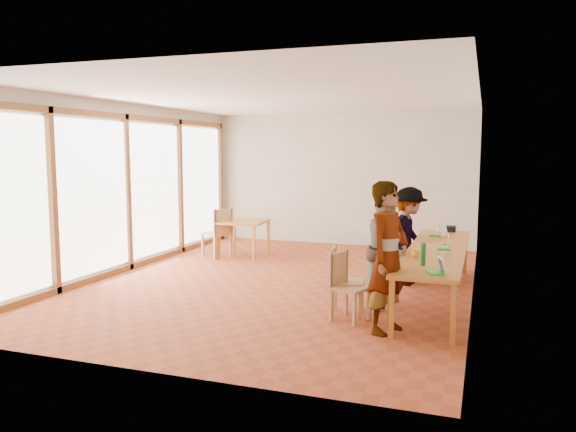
{
  "coord_description": "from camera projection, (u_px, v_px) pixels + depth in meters",
  "views": [
    {
      "loc": [
        3.11,
        -8.53,
        2.16
      ],
      "look_at": [
        0.12,
        -0.02,
        1.1
      ],
      "focal_mm": 35.0,
      "sensor_mm": 36.0,
      "label": 1
    }
  ],
  "objects": [
    {
      "name": "window_wall",
      "position": [
        127.0,
        187.0,
        10.07
      ],
      "size": [
        0.1,
        8.0,
        3.0
      ],
      "primitive_type": "cube",
      "color": "white",
      "rests_on": "ground"
    },
    {
      "name": "pink_phone",
      "position": [
        445.0,
        244.0,
        8.44
      ],
      "size": [
        0.05,
        0.1,
        0.01
      ],
      "primitive_type": "cube",
      "color": "#D93F71",
      "rests_on": "communal_table"
    },
    {
      "name": "chair_mid",
      "position": [
        340.0,
        273.0,
        7.38
      ],
      "size": [
        0.47,
        0.47,
        0.48
      ],
      "rotation": [
        0.0,
        0.0,
        0.14
      ],
      "color": "tan",
      "rests_on": "ground"
    },
    {
      "name": "side_table",
      "position": [
        243.0,
        224.0,
        11.35
      ],
      "size": [
        0.9,
        0.9,
        0.75
      ],
      "rotation": [
        0.0,
        0.0,
        0.08
      ],
      "color": "#C6812C",
      "rests_on": "ground"
    },
    {
      "name": "communal_table",
      "position": [
        437.0,
        252.0,
        8.08
      ],
      "size": [
        0.8,
        4.0,
        0.75
      ],
      "color": "#C6812C",
      "rests_on": "ground"
    },
    {
      "name": "person_mid",
      "position": [
        388.0,
        248.0,
        7.79
      ],
      "size": [
        0.71,
        0.85,
        1.6
      ],
      "primitive_type": "imported",
      "rotation": [
        0.0,
        0.0,
        1.44
      ],
      "color": "gray",
      "rests_on": "ground"
    },
    {
      "name": "wall_back",
      "position": [
        341.0,
        179.0,
        12.84
      ],
      "size": [
        6.0,
        0.1,
        3.0
      ],
      "primitive_type": "cube",
      "color": "beige",
      "rests_on": "ground"
    },
    {
      "name": "chair_spare",
      "position": [
        220.0,
        227.0,
        11.27
      ],
      "size": [
        0.63,
        0.63,
        0.54
      ],
      "rotation": [
        0.0,
        0.0,
        2.69
      ],
      "color": "tan",
      "rests_on": "ground"
    },
    {
      "name": "person_near",
      "position": [
        388.0,
        257.0,
        6.61
      ],
      "size": [
        0.63,
        0.77,
        1.8
      ],
      "primitive_type": "imported",
      "rotation": [
        0.0,
        0.0,
        1.22
      ],
      "color": "gray",
      "rests_on": "ground"
    },
    {
      "name": "wall_front",
      "position": [
        138.0,
        220.0,
        5.35
      ],
      "size": [
        6.0,
        0.1,
        3.0
      ],
      "primitive_type": "cube",
      "color": "beige",
      "rests_on": "ground"
    },
    {
      "name": "laptop_mid",
      "position": [
        447.0,
        245.0,
        8.04
      ],
      "size": [
        0.23,
        0.26,
        0.2
      ],
      "rotation": [
        0.0,
        0.0,
        0.07
      ],
      "color": "green",
      "rests_on": "communal_table"
    },
    {
      "name": "laptop_near",
      "position": [
        438.0,
        269.0,
        6.43
      ],
      "size": [
        0.25,
        0.27,
        0.19
      ],
      "rotation": [
        0.0,
        0.0,
        0.33
      ],
      "color": "green",
      "rests_on": "communal_table"
    },
    {
      "name": "chair_far",
      "position": [
        386.0,
        245.0,
        9.45
      ],
      "size": [
        0.46,
        0.46,
        0.5
      ],
      "rotation": [
        0.0,
        0.0,
        -0.04
      ],
      "color": "tan",
      "rests_on": "ground"
    },
    {
      "name": "person_far",
      "position": [
        409.0,
        236.0,
        9.01
      ],
      "size": [
        0.76,
        1.11,
        1.58
      ],
      "primitive_type": "imported",
      "rotation": [
        0.0,
        0.0,
        1.39
      ],
      "color": "gray",
      "rests_on": "ground"
    },
    {
      "name": "yellow_mug",
      "position": [
        416.0,
        254.0,
        7.39
      ],
      "size": [
        0.14,
        0.14,
        0.09
      ],
      "primitive_type": "imported",
      "rotation": [
        0.0,
        0.0,
        -0.28
      ],
      "color": "orange",
      "rests_on": "communal_table"
    },
    {
      "name": "clear_glass",
      "position": [
        443.0,
        255.0,
        7.32
      ],
      "size": [
        0.07,
        0.07,
        0.09
      ],
      "primitive_type": "cylinder",
      "color": "silver",
      "rests_on": "communal_table"
    },
    {
      "name": "green_bottle",
      "position": [
        423.0,
        254.0,
        6.88
      ],
      "size": [
        0.07,
        0.07,
        0.28
      ],
      "primitive_type": "cylinder",
      "color": "#176C2E",
      "rests_on": "communal_table"
    },
    {
      "name": "laptop_far",
      "position": [
        440.0,
        232.0,
        9.27
      ],
      "size": [
        0.29,
        0.31,
        0.22
      ],
      "rotation": [
        0.0,
        0.0,
        -0.33
      ],
      "color": "green",
      "rests_on": "communal_table"
    },
    {
      "name": "ceiling",
      "position": [
        281.0,
        96.0,
        8.92
      ],
      "size": [
        6.0,
        8.0,
        0.04
      ],
      "primitive_type": "cube",
      "color": "white",
      "rests_on": "wall_back"
    },
    {
      "name": "chair_empty",
      "position": [
        402.0,
        244.0,
        9.66
      ],
      "size": [
        0.46,
        0.46,
        0.47
      ],
      "rotation": [
        0.0,
        0.0,
        -0.12
      ],
      "color": "tan",
      "rests_on": "ground"
    },
    {
      "name": "condiment_cup",
      "position": [
        439.0,
        230.0,
        9.81
      ],
      "size": [
        0.08,
        0.08,
        0.06
      ],
      "primitive_type": "cylinder",
      "color": "white",
      "rests_on": "communal_table"
    },
    {
      "name": "chair_near",
      "position": [
        344.0,
        278.0,
        7.17
      ],
      "size": [
        0.52,
        0.52,
        0.46
      ],
      "rotation": [
        0.0,
        0.0,
        -0.34
      ],
      "color": "tan",
      "rests_on": "ground"
    },
    {
      "name": "black_pouch",
      "position": [
        451.0,
        229.0,
        9.79
      ],
      "size": [
        0.16,
        0.26,
        0.09
      ],
      "primitive_type": "cube",
      "color": "black",
      "rests_on": "communal_table"
    },
    {
      "name": "ground",
      "position": [
        281.0,
        282.0,
        9.27
      ],
      "size": [
        8.0,
        8.0,
        0.0
      ],
      "primitive_type": "plane",
      "color": "#AA4929",
      "rests_on": "ground"
    },
    {
      "name": "wall_right",
      "position": [
        476.0,
        196.0,
        8.11
      ],
      "size": [
        0.1,
        8.0,
        3.0
      ],
      "primitive_type": "cube",
      "color": "beige",
      "rests_on": "ground"
    }
  ]
}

